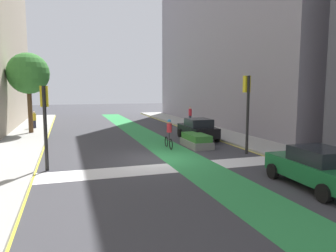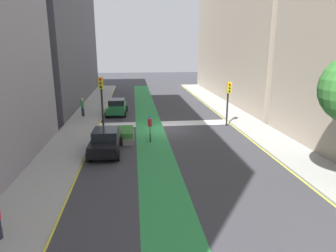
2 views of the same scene
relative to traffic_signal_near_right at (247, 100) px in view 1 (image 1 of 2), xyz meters
name	(u,v)px [view 1 (image 1 of 2)]	position (x,y,z in m)	size (l,w,h in m)	color
ground_plane	(156,159)	(-5.37, 0.15, -3.15)	(120.00, 120.00, 0.00)	#38383D
bike_lane_paint	(182,157)	(-3.92, 0.15, -3.14)	(2.40, 60.00, 0.01)	#2D8C47
crosswalk_band	(168,168)	(-5.37, -1.85, -3.14)	(12.00, 1.80, 0.01)	silver
sidewalk_left	(1,169)	(-12.87, 0.15, -3.07)	(3.00, 60.00, 0.15)	#9E9E99
curb_stripe_left	(36,168)	(-11.37, 0.15, -3.14)	(0.16, 60.00, 0.01)	yellow
sidewalk_right	(275,150)	(2.13, 0.15, -3.07)	(3.00, 60.00, 0.15)	#9E9E99
curb_stripe_right	(253,152)	(0.63, 0.15, -3.14)	(0.16, 60.00, 0.01)	yellow
traffic_signal_near_right	(247,100)	(0.00, 0.00, 0.00)	(0.35, 0.52, 4.50)	black
traffic_signal_near_left	(45,111)	(-10.83, -0.45, -0.40)	(0.35, 0.52, 3.91)	black
car_black_right_far	(198,129)	(-0.68, 5.50, -2.35)	(2.14, 4.26, 1.57)	black
car_green_right_near	(317,167)	(-0.83, -6.43, -2.35)	(2.17, 4.27, 1.57)	#196033
cyclist_in_lane	(169,133)	(-3.77, 2.88, -2.18)	(0.32, 1.73, 1.86)	black
pedestrian_sidewalk_right_a	(190,115)	(2.35, 14.63, -2.12)	(0.34, 0.34, 1.72)	#262638
pedestrian_sidewalk_left_a	(34,120)	(-12.72, 15.24, -2.22)	(0.34, 0.34, 1.54)	#262638
street_tree_near	(28,74)	(-12.72, 12.18, 1.79)	(3.31, 3.31, 6.48)	brown
median_planter	(196,141)	(-1.92, 2.84, -2.74)	(1.29, 2.77, 0.85)	slate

